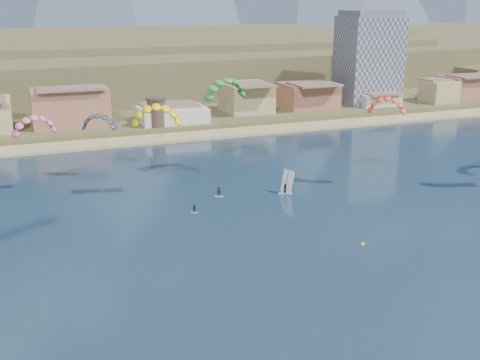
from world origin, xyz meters
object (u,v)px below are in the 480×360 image
at_px(kitesurfer_yellow, 157,112).
at_px(buoy, 363,244).
at_px(kitesurfer_green, 225,86).
at_px(windsurfer, 286,186).
at_px(apartment_tower, 369,58).
at_px(watchtower, 156,112).

xyz_separation_m(kitesurfer_yellow, buoy, (25.04, -35.23, -17.09)).
height_order(kitesurfer_yellow, kitesurfer_green, kitesurfer_green).
distance_m(windsurfer, buoy, 27.99).
xyz_separation_m(apartment_tower, kitesurfer_green, (-74.65, -59.42, 1.90)).
height_order(apartment_tower, watchtower, apartment_tower).
relative_size(apartment_tower, kitesurfer_yellow, 1.52).
distance_m(watchtower, buoy, 92.93).
relative_size(watchtower, kitesurfer_green, 0.34).
distance_m(watchtower, kitesurfer_yellow, 59.01).
distance_m(kitesurfer_green, buoy, 50.93).
distance_m(apartment_tower, watchtower, 82.02).
relative_size(kitesurfer_yellow, windsurfer, 4.33).
xyz_separation_m(apartment_tower, buoy, (-67.50, -105.87, -17.72)).
height_order(watchtower, kitesurfer_green, kitesurfer_green).
relative_size(kitesurfer_yellow, buoy, 35.17).
height_order(apartment_tower, kitesurfer_green, apartment_tower).
xyz_separation_m(apartment_tower, watchtower, (-80.00, -14.00, -11.45)).
height_order(windsurfer, buoy, windsurfer).
distance_m(kitesurfer_yellow, kitesurfer_green, 21.27).
relative_size(watchtower, windsurfer, 1.77).
distance_m(kitesurfer_green, windsurfer, 26.74).
distance_m(kitesurfer_yellow, windsurfer, 29.89).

